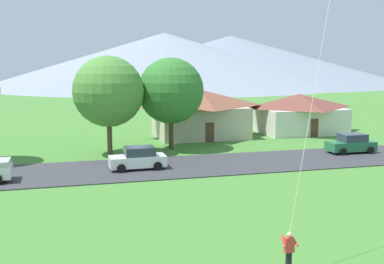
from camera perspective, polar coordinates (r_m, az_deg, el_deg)
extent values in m
cube|color=#38383D|center=(35.69, -4.87, -4.42)|extent=(160.00, 7.59, 0.08)
cone|color=gray|center=(165.91, -3.36, 8.91)|extent=(122.75, 122.75, 18.37)
cone|color=gray|center=(188.70, 4.72, 8.87)|extent=(134.15, 134.15, 18.57)
cube|color=silver|center=(55.24, 12.85, 1.46)|extent=(9.16, 7.62, 2.86)
pyramid|color=brown|center=(55.02, 12.92, 3.75)|extent=(9.90, 8.23, 1.57)
cube|color=brown|center=(51.97, 14.79, 0.48)|extent=(0.90, 0.06, 2.00)
cube|color=beige|center=(50.49, 0.98, 1.29)|extent=(9.35, 7.28, 3.32)
pyramid|color=brown|center=(50.23, 0.99, 4.20)|extent=(10.10, 7.87, 1.83)
cube|color=brown|center=(47.10, 2.20, -0.05)|extent=(0.90, 0.06, 2.00)
cylinder|color=brown|center=(41.24, -10.07, -0.53)|extent=(0.44, 0.44, 3.25)
sphere|color=#4C8938|center=(40.82, -10.22, 4.92)|extent=(6.15, 6.15, 6.15)
cylinder|color=#4C3823|center=(43.29, -2.59, -0.03)|extent=(0.44, 0.44, 3.17)
sphere|color=#33752D|center=(42.89, -2.62, 5.08)|extent=(6.08, 6.08, 6.08)
cube|color=white|center=(35.24, -6.70, -3.55)|extent=(4.25, 1.91, 0.80)
cube|color=#2D3847|center=(35.12, -6.48, -2.36)|extent=(2.24, 1.64, 0.68)
cylinder|color=black|center=(34.21, -8.67, -4.44)|extent=(0.65, 0.26, 0.64)
cylinder|color=black|center=(35.99, -9.07, -3.80)|extent=(0.65, 0.26, 0.64)
cylinder|color=black|center=(34.67, -4.23, -4.19)|extent=(0.65, 0.26, 0.64)
cylinder|color=black|center=(36.42, -4.85, -3.58)|extent=(0.65, 0.26, 0.64)
cube|color=#237042|center=(43.61, 18.90, -1.63)|extent=(4.23, 1.87, 0.80)
cube|color=#2D3847|center=(43.57, 19.11, -0.66)|extent=(2.23, 1.62, 0.68)
cylinder|color=black|center=(42.17, 18.01, -2.30)|extent=(0.64, 0.25, 0.64)
cylinder|color=black|center=(43.72, 16.74, -1.88)|extent=(0.64, 0.25, 0.64)
cylinder|color=black|center=(43.66, 21.02, -2.10)|extent=(0.64, 0.25, 0.64)
cylinder|color=black|center=(45.15, 19.69, -1.69)|extent=(0.64, 0.25, 0.64)
cylinder|color=black|center=(35.03, -22.53, -4.59)|extent=(0.77, 0.30, 0.76)
cylinder|color=black|center=(18.78, 11.77, -15.45)|extent=(0.24, 0.24, 0.88)
cube|color=red|center=(18.49, 11.84, -13.38)|extent=(0.36, 0.22, 0.58)
sphere|color=beige|center=(18.35, 11.88, -12.22)|extent=(0.21, 0.21, 0.21)
cylinder|color=red|center=(18.40, 11.14, -13.01)|extent=(0.18, 0.55, 0.37)
cylinder|color=red|center=(18.59, 12.39, -12.82)|extent=(0.18, 0.55, 0.37)
cylinder|color=silver|center=(19.56, 14.89, 5.61)|extent=(3.65, 3.42, 11.14)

